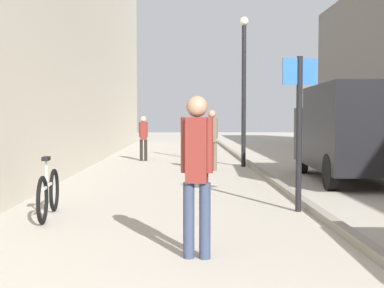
% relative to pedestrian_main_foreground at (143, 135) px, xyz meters
% --- Properties ---
extents(ground_plane, '(80.00, 80.00, 0.00)m').
position_rel_pedestrian_main_foreground_xyz_m(ground_plane, '(2.04, -5.24, -0.94)').
color(ground_plane, '#A8A093').
extents(kerb_strip, '(0.16, 40.00, 0.12)m').
position_rel_pedestrian_main_foreground_xyz_m(kerb_strip, '(3.62, -5.24, -0.88)').
color(kerb_strip, gray).
rests_on(kerb_strip, ground_plane).
extents(pedestrian_main_foreground, '(0.32, 0.21, 1.63)m').
position_rel_pedestrian_main_foreground_xyz_m(pedestrian_main_foreground, '(0.00, 0.00, 0.00)').
color(pedestrian_main_foreground, black).
rests_on(pedestrian_main_foreground, ground_plane).
extents(pedestrian_mid_block, '(0.36, 0.24, 1.83)m').
position_rel_pedestrian_main_foreground_xyz_m(pedestrian_mid_block, '(1.60, -12.90, 0.12)').
color(pedestrian_mid_block, '#2D3851').
rests_on(pedestrian_mid_block, ground_plane).
extents(pedestrian_far_crossing, '(0.36, 0.23, 1.80)m').
position_rel_pedestrian_main_foreground_xyz_m(pedestrian_far_crossing, '(2.29, -3.53, 0.10)').
color(pedestrian_far_crossing, brown).
rests_on(pedestrian_far_crossing, ground_plane).
extents(delivery_van, '(2.19, 5.00, 2.36)m').
position_rel_pedestrian_main_foreground_xyz_m(delivery_van, '(5.61, -6.01, 0.33)').
color(delivery_van, black).
rests_on(delivery_van, ground_plane).
extents(street_sign_post, '(0.59, 0.15, 2.60)m').
position_rel_pedestrian_main_foreground_xyz_m(street_sign_post, '(3.38, -10.07, 0.61)').
color(street_sign_post, black).
rests_on(street_sign_post, ground_plane).
extents(lamp_post, '(0.28, 0.28, 4.76)m').
position_rel_pedestrian_main_foreground_xyz_m(lamp_post, '(3.38, -2.28, 1.78)').
color(lamp_post, black).
rests_on(lamp_post, ground_plane).
extents(bicycle_leaning, '(0.21, 1.77, 0.98)m').
position_rel_pedestrian_main_foreground_xyz_m(bicycle_leaning, '(-0.69, -10.50, -0.56)').
color(bicycle_leaning, black).
rests_on(bicycle_leaning, ground_plane).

